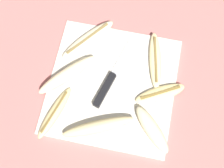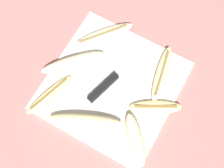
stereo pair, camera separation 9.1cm
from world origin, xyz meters
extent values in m
plane|color=#B76B66|center=(0.00, 0.00, 0.00)|extent=(4.00, 4.00, 0.00)
cube|color=beige|center=(0.00, 0.00, 0.01)|extent=(0.37, 0.37, 0.01)
cube|color=black|center=(-0.02, -0.02, 0.02)|extent=(0.05, 0.11, 0.02)
cube|color=#B7BABF|center=(0.02, 0.09, 0.01)|extent=(0.06, 0.13, 0.00)
ellipsoid|color=#EDD689|center=(0.14, 0.00, 0.02)|extent=(0.15, 0.11, 0.02)
cube|color=olive|center=(0.14, 0.00, 0.03)|extent=(0.11, 0.07, 0.00)
ellipsoid|color=beige|center=(-0.01, -0.13, 0.03)|extent=(0.20, 0.12, 0.03)
ellipsoid|color=#DBC684|center=(-0.14, -0.12, 0.02)|extent=(0.08, 0.17, 0.02)
cube|color=brown|center=(-0.14, -0.12, 0.03)|extent=(0.05, 0.13, 0.00)
ellipsoid|color=beige|center=(-0.10, 0.13, 0.02)|extent=(0.16, 0.18, 0.02)
cube|color=olive|center=(-0.10, 0.13, 0.03)|extent=(0.10, 0.13, 0.00)
ellipsoid|color=beige|center=(0.11, 0.10, 0.02)|extent=(0.07, 0.19, 0.02)
cube|color=olive|center=(0.11, 0.10, 0.03)|extent=(0.04, 0.15, 0.00)
ellipsoid|color=beige|center=(-0.13, 0.00, 0.03)|extent=(0.16, 0.17, 0.04)
ellipsoid|color=beige|center=(0.14, -0.11, 0.03)|extent=(0.13, 0.14, 0.04)
camera|label=1|loc=(0.06, -0.29, 0.89)|focal=50.00mm
camera|label=2|loc=(0.15, -0.26, 0.89)|focal=50.00mm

